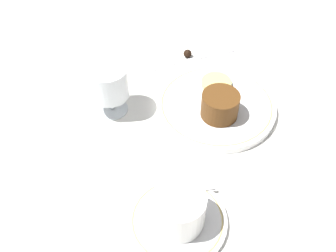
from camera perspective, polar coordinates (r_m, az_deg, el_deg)
name	(u,v)px	position (r m, az deg, el deg)	size (l,w,h in m)	color
ground_plane	(193,113)	(0.76, 3.62, 1.90)	(3.00, 3.00, 0.00)	white
dinner_plate	(216,105)	(0.76, 7.00, 3.00)	(0.23, 0.23, 0.01)	white
saucer	(178,220)	(0.61, 1.39, -13.54)	(0.15, 0.15, 0.01)	white
coffee_cup	(179,208)	(0.58, 1.60, -11.88)	(0.10, 0.08, 0.06)	white
spoon	(172,195)	(0.63, 0.63, -9.91)	(0.02, 0.11, 0.00)	silver
wine_glass	(109,84)	(0.73, -8.56, 5.99)	(0.07, 0.07, 0.10)	silver
fork	(184,61)	(0.87, 2.29, 9.45)	(0.03, 0.20, 0.01)	silver
dessert_cake	(220,105)	(0.72, 7.55, 3.00)	(0.07, 0.07, 0.05)	#563314
pineapple_slice	(216,83)	(0.80, 7.03, 6.20)	(0.06, 0.06, 0.01)	#EFE075
chocolate_truffle	(188,54)	(0.88, 2.85, 10.45)	(0.02, 0.02, 0.02)	black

